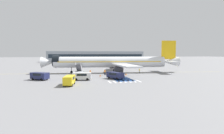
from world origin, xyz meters
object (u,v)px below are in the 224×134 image
Objects in this scene: traffic_cone_1 at (100,75)px; service_van_2 at (40,75)px; service_van_3 at (115,75)px; ground_crew_2 at (105,72)px; ground_crew_0 at (139,71)px; terminal_building at (97,56)px; boarding_stairs_forward at (79,72)px; traffic_cone_0 at (126,74)px; airliner at (112,62)px; service_van_1 at (82,76)px; service_van_0 at (69,80)px; ground_crew_1 at (90,72)px; fuel_tanker at (120,64)px.

service_van_2 is at bearing -166.20° from traffic_cone_1.
service_van_3 is 9.08m from ground_crew_2.
terminal_building is at bearing -169.46° from ground_crew_0.
boarding_stairs_forward is 14.92m from traffic_cone_0.
boarding_stairs_forward is at bearing 93.34° from service_van_3.
airliner reaches higher than service_van_3.
service_van_3 reaches higher than traffic_cone_0.
airliner is 15.08m from service_van_3.
airliner is at bearing 56.73° from traffic_cone_1.
service_van_0 is at bearing -15.39° from service_van_1.
ground_crew_1 is at bearing -23.32° from boarding_stairs_forward.
service_van_0 is 0.06× the size of terminal_building.
terminal_building is (-2.64, 92.27, 3.32)m from ground_crew_0.
boarding_stairs_forward is at bearing -82.93° from ground_crew_0.
service_van_3 is (-2.41, -14.65, -2.65)m from airliner.
service_van_3 is (-11.24, -37.19, -0.52)m from fuel_tanker.
service_van_1 is at bearing -130.25° from traffic_cone_1.
ground_crew_2 is (-1.23, 8.99, -0.06)m from service_van_3.
terminal_building reaches higher than traffic_cone_0.
service_van_0 is (-14.00, -21.43, -2.55)m from airliner.
airliner is 24.30m from fuel_tanker.
airliner is 12.25m from boarding_stairs_forward.
airliner reaches higher than service_van_0.
service_van_3 is at bearing -140.86° from service_van_0.
ground_crew_2 is at bearing 55.61° from traffic_cone_1.
ground_crew_1 is (-5.69, 9.56, -0.16)m from service_van_3.
service_van_0 is 111.75m from terminal_building.
service_van_0 is 15.71m from traffic_cone_1.
boarding_stairs_forward is 3.94m from ground_crew_1.
service_van_1 is 7.95× the size of traffic_cone_1.
service_van_0 is 2.78× the size of ground_crew_2.
ground_crew_0 reaches higher than ground_crew_1.
ground_crew_2 is at bearing -11.34° from boarding_stairs_forward.
traffic_cone_1 is 97.53m from terminal_building.
ground_crew_2 is at bearing -95.77° from terminal_building.
boarding_stairs_forward is 1.10× the size of service_van_2.
traffic_cone_1 is at bearing -20.20° from ground_crew_1.
fuel_tanker is at bearing 38.17° from service_van_3.
service_van_3 is at bearing -64.48° from traffic_cone_1.
fuel_tanker is 30.84m from ground_crew_2.
service_van_1 reaches higher than traffic_cone_0.
ground_crew_2 is at bearing 144.25° from service_van_2.
service_van_1 is at bearing -76.55° from ground_crew_1.
service_van_1 is at bearing -105.58° from service_van_0.
boarding_stairs_forward is 8.27m from ground_crew_2.
traffic_cone_1 is (6.08, -5.16, -0.71)m from boarding_stairs_forward.
boarding_stairs_forward is at bearing -179.56° from ground_crew_1.
traffic_cone_0 is (2.93, -6.78, -3.42)m from airliner.
terminal_building reaches higher than fuel_tanker.
traffic_cone_0 is (6.57, -1.12, -0.72)m from ground_crew_2.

